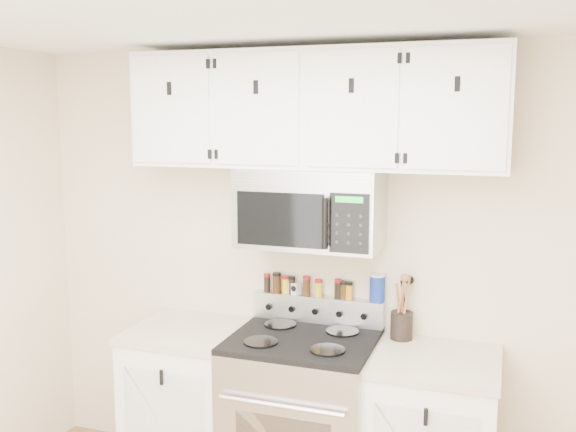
{
  "coord_description": "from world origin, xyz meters",
  "views": [
    {
      "loc": [
        1.0,
        -1.69,
        2.11
      ],
      "look_at": [
        -0.09,
        1.45,
        1.6
      ],
      "focal_mm": 40.0,
      "sensor_mm": 36.0,
      "label": 1
    }
  ],
  "objects_px": {
    "range": "(302,419)",
    "microwave": "(311,208)",
    "salt_canister": "(377,288)",
    "utensil_crock": "(402,323)"
  },
  "relations": [
    {
      "from": "salt_canister",
      "to": "range",
      "type": "bearing_deg",
      "value": -140.3
    },
    {
      "from": "range",
      "to": "salt_canister",
      "type": "relative_size",
      "value": 7.03
    },
    {
      "from": "microwave",
      "to": "utensil_crock",
      "type": "bearing_deg",
      "value": 12.23
    },
    {
      "from": "range",
      "to": "salt_canister",
      "type": "distance_m",
      "value": 0.82
    },
    {
      "from": "range",
      "to": "microwave",
      "type": "height_order",
      "value": "microwave"
    },
    {
      "from": "microwave",
      "to": "salt_canister",
      "type": "distance_m",
      "value": 0.59
    },
    {
      "from": "range",
      "to": "microwave",
      "type": "xyz_separation_m",
      "value": [
        0.0,
        0.13,
        1.14
      ]
    },
    {
      "from": "microwave",
      "to": "salt_canister",
      "type": "xyz_separation_m",
      "value": [
        0.34,
        0.16,
        -0.45
      ]
    },
    {
      "from": "range",
      "to": "utensil_crock",
      "type": "relative_size",
      "value": 3.14
    },
    {
      "from": "microwave",
      "to": "range",
      "type": "bearing_deg",
      "value": -90.23
    }
  ]
}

